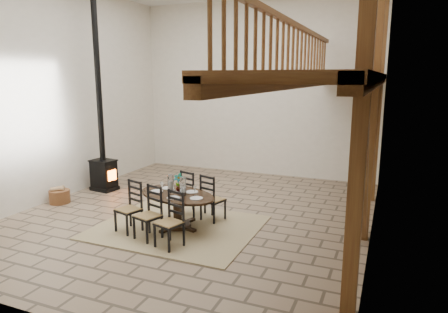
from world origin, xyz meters
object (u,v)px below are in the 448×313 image
at_px(wood_stove, 102,146).
at_px(log_stack, 109,179).
at_px(dining_table, 174,210).
at_px(log_basket, 60,196).

distance_m(wood_stove, log_stack, 1.07).
height_order(dining_table, wood_stove, wood_stove).
height_order(dining_table, log_basket, dining_table).
distance_m(dining_table, log_stack, 3.78).
bearing_deg(dining_table, log_stack, 163.33).
distance_m(wood_stove, log_basket, 1.62).
xyz_separation_m(wood_stove, log_stack, (-0.19, 0.40, -0.98)).
xyz_separation_m(dining_table, wood_stove, (-2.98, 1.65, 0.76)).
bearing_deg(log_basket, wood_stove, 78.98).
distance_m(dining_table, log_basket, 3.26).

